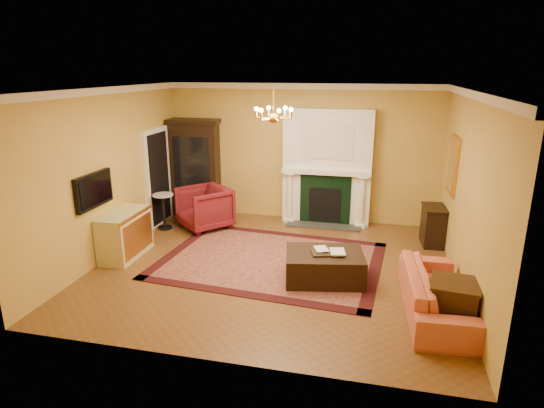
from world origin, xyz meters
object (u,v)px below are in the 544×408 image
(china_cabinet, at_px, (196,170))
(pedestal_table, at_px, (164,209))
(console_table, at_px, (433,226))
(coral_sofa, at_px, (437,286))
(leather_ottoman, at_px, (324,266))
(end_table, at_px, (452,307))
(wingback_armchair, at_px, (204,206))
(commode, at_px, (125,234))

(china_cabinet, height_order, pedestal_table, china_cabinet)
(pedestal_table, relative_size, console_table, 1.04)
(coral_sofa, distance_m, leather_ottoman, 1.77)
(end_table, height_order, console_table, console_table)
(pedestal_table, relative_size, leather_ottoman, 0.62)
(wingback_armchair, bearing_deg, commode, -74.53)
(china_cabinet, relative_size, console_table, 2.89)
(commode, xyz_separation_m, console_table, (5.51, 1.87, -0.05))
(china_cabinet, bearing_deg, commode, -101.37)
(commode, distance_m, leather_ottoman, 3.66)
(coral_sofa, distance_m, console_table, 2.71)
(pedestal_table, bearing_deg, coral_sofa, -24.13)
(china_cabinet, distance_m, leather_ottoman, 4.43)
(china_cabinet, relative_size, leather_ottoman, 1.72)
(wingback_armchair, height_order, pedestal_table, wingback_armchair)
(pedestal_table, height_order, end_table, pedestal_table)
(coral_sofa, bearing_deg, leather_ottoman, 64.48)
(end_table, bearing_deg, console_table, 88.89)
(coral_sofa, bearing_deg, console_table, -8.12)
(end_table, bearing_deg, commode, 167.29)
(china_cabinet, distance_m, console_table, 5.28)
(wingback_armchair, relative_size, coral_sofa, 0.47)
(pedestal_table, xyz_separation_m, commode, (-0.03, -1.52, -0.03))
(end_table, distance_m, console_table, 3.10)
(leather_ottoman, bearing_deg, wingback_armchair, 134.71)
(china_cabinet, relative_size, wingback_armchair, 2.15)
(leather_ottoman, bearing_deg, coral_sofa, -32.84)
(china_cabinet, bearing_deg, coral_sofa, -39.34)
(wingback_armchair, height_order, commode, wingback_armchair)
(wingback_armchair, distance_m, coral_sofa, 5.14)
(coral_sofa, xyz_separation_m, end_table, (0.17, -0.39, -0.09))
(console_table, distance_m, leather_ottoman, 2.76)
(wingback_armchair, xyz_separation_m, coral_sofa, (4.43, -2.60, -0.09))
(wingback_armchair, relative_size, console_table, 1.34)
(wingback_armchair, relative_size, end_table, 1.54)
(wingback_armchair, relative_size, pedestal_table, 1.29)
(console_table, bearing_deg, coral_sofa, -98.29)
(wingback_armchair, xyz_separation_m, console_table, (4.66, 0.11, -0.13))
(coral_sofa, distance_m, end_table, 0.43)
(coral_sofa, bearing_deg, china_cabinet, 51.55)
(pedestal_table, distance_m, console_table, 5.49)
(wingback_armchair, xyz_separation_m, pedestal_table, (-0.82, -0.24, -0.05))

